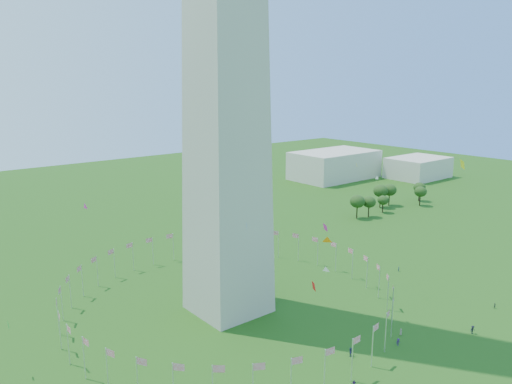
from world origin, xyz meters
TOP-DOWN VIEW (x-y plane):
  - flag_ring at (-0.00, 50.00)m, footprint 80.24×80.24m
  - gov_building_east_a at (150.00, 150.00)m, footprint 50.00×30.00m
  - gov_building_east_b at (190.00, 120.00)m, footprint 35.00×25.00m
  - kites_aloft at (10.18, 25.76)m, footprint 102.24×81.66m
  - tree_line_east at (113.96, 85.75)m, footprint 53.11×15.56m

SIDE VIEW (x-z plane):
  - flag_ring at x=0.00m, z-range 0.00..9.00m
  - tree_line_east at x=113.96m, z-range -0.45..9.79m
  - gov_building_east_b at x=190.00m, z-range 0.00..12.00m
  - gov_building_east_a at x=150.00m, z-range 0.00..16.00m
  - kites_aloft at x=10.18m, z-range 4.17..37.71m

